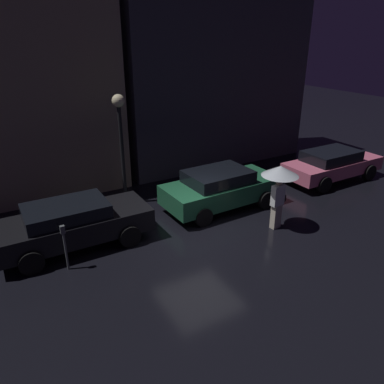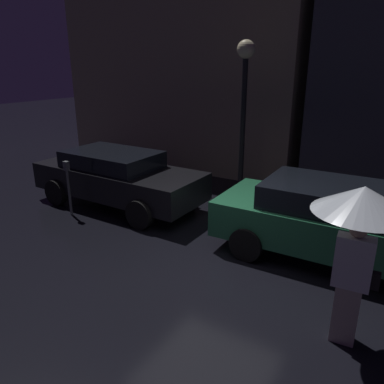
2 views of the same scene
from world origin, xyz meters
TOP-DOWN VIEW (x-y plane):
  - ground_plane at (0.00, 0.00)m, footprint 60.00×60.00m
  - building_facade_right at (4.63, 6.50)m, footprint 9.13×3.00m
  - parked_car_black at (-3.54, 1.44)m, footprint 4.52×1.96m
  - parked_car_green at (1.81, 1.46)m, footprint 4.41×2.05m
  - parked_car_pink at (7.53, 1.31)m, footprint 4.56×1.90m
  - pedestrian_with_umbrella at (2.50, -0.77)m, footprint 1.18×1.18m
  - parking_meter at (-4.03, 0.28)m, footprint 0.12×0.10m
  - street_lamp_near at (-1.08, 3.60)m, footprint 0.45×0.45m

SIDE VIEW (x-z plane):
  - ground_plane at x=0.00m, z-range 0.00..0.00m
  - parked_car_pink at x=7.53m, z-range 0.06..1.41m
  - parked_car_black at x=-3.54m, z-range 0.06..1.47m
  - parked_car_green at x=1.81m, z-range 0.05..1.50m
  - parking_meter at x=-4.03m, z-range 0.16..1.50m
  - pedestrian_with_umbrella at x=2.50m, z-range 0.67..2.85m
  - street_lamp_near at x=-1.08m, z-range 0.91..4.97m
  - building_facade_right at x=4.63m, z-range 0.00..7.86m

